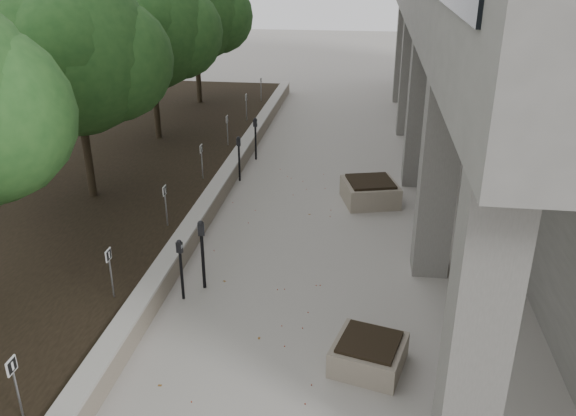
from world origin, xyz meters
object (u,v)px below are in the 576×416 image
Objects in this scene: parking_meter_4 at (239,159)px; planter_back at (370,191)px; crabapple_tree_5 at (196,33)px; crabapple_tree_4 at (151,54)px; parking_meter_2 at (203,255)px; parking_meter_5 at (256,139)px; planter_front at (369,353)px; parking_meter_3 at (181,270)px; crabapple_tree_3 at (78,88)px.

parking_meter_4 is 1.00× the size of planter_back.
parking_meter_4 reaches higher than planter_back.
crabapple_tree_4 is at bearing -90.00° from crabapple_tree_5.
crabapple_tree_4 is 4.10× the size of planter_back.
parking_meter_4 is at bearing 79.40° from parking_meter_2.
parking_meter_5 is 1.27× the size of planter_front.
parking_meter_5 is at bearing 107.69° from parking_meter_3.
planter_back is (6.96, -8.59, -2.81)m from crabapple_tree_5.
parking_meter_2 is 5.72m from planter_back.
parking_meter_5 is 4.69m from planter_back.
crabapple_tree_3 is 5.72m from parking_meter_3.
crabapple_tree_5 is 14.43m from parking_meter_3.
parking_meter_3 is at bearing -68.33° from crabapple_tree_4.
crabapple_tree_3 is 5.58m from parking_meter_2.
planter_front is 6.72m from planter_back.
crabapple_tree_4 is at bearing 98.59° from parking_meter_2.
crabapple_tree_3 reaches higher than parking_meter_4.
parking_meter_2 reaches higher than planter_front.
crabapple_tree_5 is at bearing 121.02° from parking_meter_3.
parking_meter_4 is 1.25× the size of planter_front.
parking_meter_4 is at bearing -37.72° from crabapple_tree_4.
parking_meter_4 is 0.98× the size of parking_meter_5.
planter_back is (3.47, 5.19, -0.32)m from parking_meter_3.
crabapple_tree_5 is at bearing 114.56° from planter_front.
parking_meter_3 is 3.85m from planter_front.
crabapple_tree_4 is at bearing 139.31° from parking_meter_4.
crabapple_tree_3 is at bearing -90.00° from crabapple_tree_4.
planter_back is at bearing -50.99° from crabapple_tree_5.
planter_back is at bearing 11.46° from crabapple_tree_3.
parking_meter_4 is 1.92m from parking_meter_5.
parking_meter_2 is 7.75m from parking_meter_5.
parking_meter_5 is at bearing 110.51° from planter_front.
crabapple_tree_4 is 3.75× the size of parking_meter_2.
parking_meter_2 is (3.78, -8.33, -2.39)m from crabapple_tree_4.
parking_meter_2 is at bearing 73.61° from parking_meter_3.
parking_meter_5 reaches higher than parking_meter_3.
parking_meter_5 is at bearing 77.27° from parking_meter_2.
planter_front is (3.75, -7.80, -0.42)m from parking_meter_4.
crabapple_tree_3 reaches higher than parking_meter_5.
crabapple_tree_3 reaches higher than parking_meter_2.
crabapple_tree_5 is 11.41m from planter_back.
parking_meter_2 is at bearing -87.74° from parking_meter_4.
crabapple_tree_3 is at bearing 149.52° from parking_meter_3.
crabapple_tree_3 reaches higher than planter_back.
crabapple_tree_3 is 9.24m from planter_front.
crabapple_tree_5 is at bearing 90.00° from crabapple_tree_4.
parking_meter_5 is (-0.12, 8.18, 0.05)m from parking_meter_3.
crabapple_tree_4 is 8.32m from planter_back.
parking_meter_3 is 0.95× the size of parking_meter_4.
crabapple_tree_4 is 5.00m from crabapple_tree_5.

